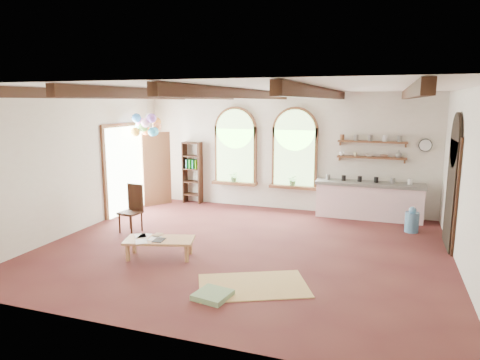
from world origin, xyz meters
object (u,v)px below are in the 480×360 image
at_px(coffee_table, 159,241).
at_px(side_chair, 131,218).
at_px(balloon_cluster, 147,125).
at_px(kitchen_counter, 369,200).

height_order(coffee_table, side_chair, side_chair).
xyz_separation_m(coffee_table, balloon_cluster, (-2.06, 3.09, 2.01)).
bearing_deg(balloon_cluster, side_chair, -71.53).
distance_m(kitchen_counter, balloon_cluster, 6.11).
relative_size(kitchen_counter, coffee_table, 1.90).
xyz_separation_m(kitchen_counter, coffee_table, (-3.65, -4.24, -0.15)).
bearing_deg(kitchen_counter, balloon_cluster, -168.63).
height_order(coffee_table, balloon_cluster, balloon_cluster).
distance_m(side_chair, balloon_cluster, 2.79).
bearing_deg(balloon_cluster, kitchen_counter, 11.37).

